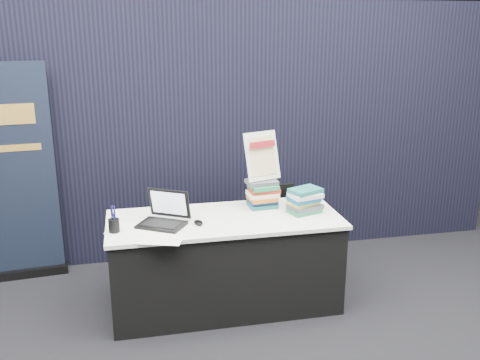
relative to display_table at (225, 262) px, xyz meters
name	(u,v)px	position (x,y,z in m)	size (l,w,h in m)	color
floor	(239,342)	(0.00, -0.55, -0.38)	(8.00, 8.00, 0.00)	black
wall_back	(177,58)	(0.00, 3.45, 1.37)	(8.00, 0.02, 3.50)	#B5B4AB
drape_partition	(204,134)	(0.00, 1.05, 0.82)	(6.00, 0.08, 2.40)	black
display_table	(225,262)	(0.00, 0.00, 0.00)	(1.80, 0.75, 0.75)	black
laptop	(161,217)	(-0.49, -0.04, 0.43)	(0.40, 0.41, 0.25)	black
mouse	(198,222)	(-0.22, -0.10, 0.39)	(0.06, 0.10, 0.03)	black
brochure_left	(131,228)	(-0.71, -0.08, 0.38)	(0.34, 0.24, 0.00)	white
brochure_mid	(162,239)	(-0.51, -0.33, 0.38)	(0.29, 0.21, 0.00)	white
brochure_right	(162,232)	(-0.50, -0.20, 0.38)	(0.26, 0.18, 0.00)	white
pen_cup	(114,226)	(-0.83, -0.13, 0.42)	(0.08, 0.08, 0.10)	black
book_stack_tall	(263,194)	(0.35, 0.19, 0.49)	(0.26, 0.21, 0.23)	#19625B
book_stack_short	(304,201)	(0.64, -0.01, 0.47)	(0.28, 0.24, 0.20)	#1F7447
info_sign	(262,157)	(0.35, 0.22, 0.79)	(0.31, 0.20, 0.40)	black
pullup_banner	(11,187)	(-1.71, 0.87, 0.47)	(0.81, 0.17, 1.90)	black
stacking_chair	(279,227)	(0.57, 0.45, 0.07)	(0.38, 0.39, 0.81)	black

